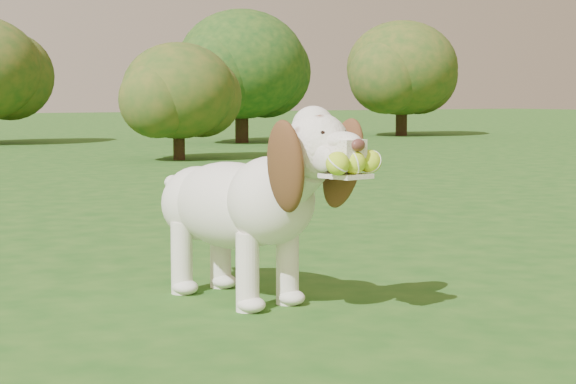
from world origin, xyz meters
TOP-DOWN VIEW (x-y plane):
  - ground at (0.00, 0.00)m, footprint 80.00×80.00m
  - dog at (-0.53, 0.44)m, footprint 0.47×1.09m
  - shrub_f at (5.23, 10.93)m, footprint 2.04×2.04m
  - shrub_c at (2.60, 7.68)m, footprint 1.32×1.32m
  - shrub_h at (9.14, 11.78)m, footprint 2.08×2.08m

SIDE VIEW (x-z plane):
  - ground at x=0.00m, z-range 0.00..0.00m
  - dog at x=-0.53m, z-range 0.02..0.73m
  - shrub_c at x=2.60m, z-range 0.12..1.49m
  - shrub_f at x=5.23m, z-range 0.19..2.30m
  - shrub_h at x=9.14m, z-range 0.19..2.34m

